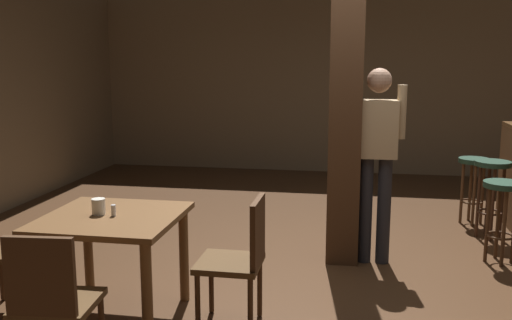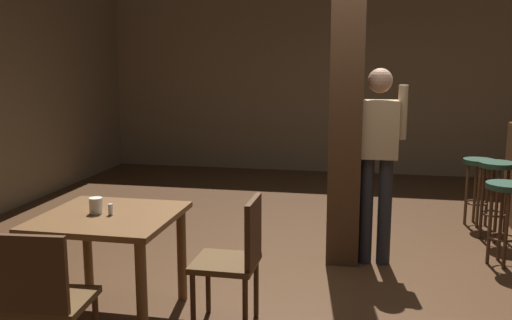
% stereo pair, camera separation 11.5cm
% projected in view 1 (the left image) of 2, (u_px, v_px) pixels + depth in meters
% --- Properties ---
extents(ground_plane, '(10.80, 10.80, 0.00)m').
position_uv_depth(ground_plane, '(335.00, 274.00, 4.83)').
color(ground_plane, '#422816').
extents(wall_back, '(8.00, 0.10, 2.80)m').
position_uv_depth(wall_back, '(348.00, 84.00, 8.94)').
color(wall_back, '#756047').
rests_on(wall_back, ground_plane).
extents(pillar, '(0.28, 0.28, 2.80)m').
position_uv_depth(pillar, '(346.00, 105.00, 4.91)').
color(pillar, '#422816').
rests_on(pillar, ground_plane).
extents(dining_table, '(0.91, 0.91, 0.75)m').
position_uv_depth(dining_table, '(113.00, 234.00, 3.90)').
color(dining_table, brown).
rests_on(dining_table, ground_plane).
extents(chair_south, '(0.45, 0.45, 0.89)m').
position_uv_depth(chair_south, '(52.00, 300.00, 3.10)').
color(chair_south, '#4C3319').
rests_on(chair_south, ground_plane).
extents(chair_east, '(0.42, 0.42, 0.89)m').
position_uv_depth(chair_east, '(241.00, 256.00, 3.79)').
color(chair_east, '#4C3319').
rests_on(chair_east, ground_plane).
extents(napkin_cup, '(0.09, 0.09, 0.11)m').
position_uv_depth(napkin_cup, '(98.00, 207.00, 3.88)').
color(napkin_cup, silver).
rests_on(napkin_cup, dining_table).
extents(salt_shaker, '(0.03, 0.03, 0.08)m').
position_uv_depth(salt_shaker, '(113.00, 210.00, 3.85)').
color(salt_shaker, silver).
rests_on(salt_shaker, dining_table).
extents(standing_person, '(0.47, 0.21, 1.72)m').
position_uv_depth(standing_person, '(377.00, 152.00, 4.94)').
color(standing_person, tan).
rests_on(standing_person, ground_plane).
extents(bar_stool_near, '(0.34, 0.34, 0.74)m').
position_uv_depth(bar_stool_near, '(503.00, 202.00, 5.00)').
color(bar_stool_near, '#1E3828').
rests_on(bar_stool_near, ground_plane).
extents(bar_stool_mid, '(0.35, 0.35, 0.79)m').
position_uv_depth(bar_stool_mid, '(492.00, 181.00, 5.70)').
color(bar_stool_mid, '#1E3828').
rests_on(bar_stool_mid, ground_plane).
extents(bar_stool_far, '(0.33, 0.33, 0.73)m').
position_uv_depth(bar_stool_far, '(473.00, 175.00, 6.22)').
color(bar_stool_far, '#1E3828').
rests_on(bar_stool_far, ground_plane).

